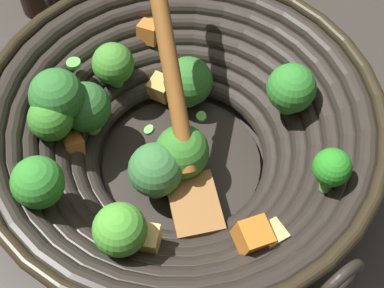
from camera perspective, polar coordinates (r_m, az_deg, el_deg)
ground_plane at (r=0.67m, az=-1.04°, el=-2.20°), size 4.00×4.00×0.00m
wok at (r=0.61m, az=-1.42°, el=1.16°), size 0.42×0.42×0.23m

